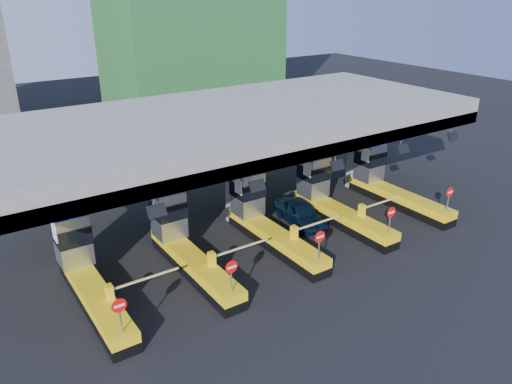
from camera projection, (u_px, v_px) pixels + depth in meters
ground at (265, 240)px, 28.49m from camera, size 120.00×120.00×0.00m
toll_canopy at (237, 125)px, 28.31m from camera, size 28.00×12.09×7.00m
toll_lane_far_left at (84, 268)px, 23.01m from camera, size 4.43×8.00×4.16m
toll_lane_left at (182, 240)px, 25.59m from camera, size 4.43×8.00×4.16m
toll_lane_center at (262, 216)px, 28.16m from camera, size 4.43×8.00×4.16m
toll_lane_right at (329, 197)px, 30.73m from camera, size 4.43×8.00×4.16m
toll_lane_far_right at (385, 180)px, 33.31m from camera, size 4.43×8.00×4.16m
van at (300, 212)px, 30.23m from camera, size 2.26×4.46×1.46m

